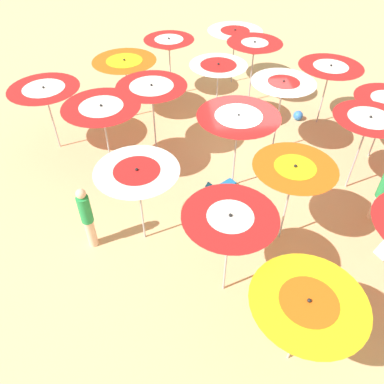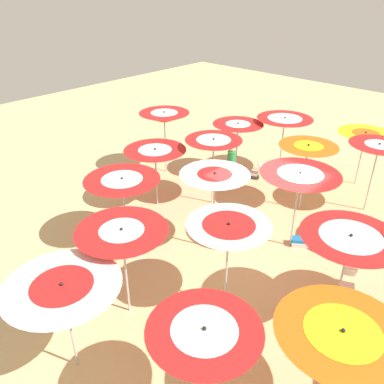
# 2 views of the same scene
# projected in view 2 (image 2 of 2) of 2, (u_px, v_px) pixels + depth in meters

# --- Properties ---
(ground) EXTENTS (41.31, 41.31, 0.04)m
(ground) POSITION_uv_depth(u_px,v_px,m) (261.00, 248.00, 11.95)
(ground) COLOR #D1B57F
(beach_umbrella_0) EXTENTS (1.97, 1.97, 2.57)m
(beach_umbrella_0) POSITION_uv_depth(u_px,v_px,m) (164.00, 118.00, 15.52)
(beach_umbrella_0) COLOR #B2B2B7
(beach_umbrella_0) RESTS_ON ground
(beach_umbrella_1) EXTENTS (2.09, 2.09, 2.16)m
(beach_umbrella_1) POSITION_uv_depth(u_px,v_px,m) (155.00, 154.00, 13.28)
(beach_umbrella_1) COLOR #B2B2B7
(beach_umbrella_1) RESTS_ON ground
(beach_umbrella_2) EXTENTS (2.16, 2.16, 2.23)m
(beach_umbrella_2) POSITION_uv_depth(u_px,v_px,m) (122.00, 184.00, 11.22)
(beach_umbrella_2) COLOR #B2B2B7
(beach_umbrella_2) RESTS_ON ground
(beach_umbrella_3) EXTENTS (2.04, 2.04, 2.42)m
(beach_umbrella_3) POSITION_uv_depth(u_px,v_px,m) (122.00, 238.00, 8.69)
(beach_umbrella_3) COLOR #B2B2B7
(beach_umbrella_3) RESTS_ON ground
(beach_umbrella_4) EXTENTS (2.22, 2.22, 2.25)m
(beach_umbrella_4) POSITION_uv_depth(u_px,v_px,m) (63.00, 293.00, 7.40)
(beach_umbrella_4) COLOR #B2B2B7
(beach_umbrella_4) RESTS_ON ground
(beach_umbrella_5) EXTENTS (1.96, 1.96, 2.25)m
(beach_umbrella_5) POSITION_uv_depth(u_px,v_px,m) (238.00, 128.00, 15.29)
(beach_umbrella_5) COLOR #B2B2B7
(beach_umbrella_5) RESTS_ON ground
(beach_umbrella_6) EXTENTS (1.92, 1.92, 2.46)m
(beach_umbrella_6) POSITION_uv_depth(u_px,v_px,m) (214.00, 144.00, 13.25)
(beach_umbrella_6) COLOR #B2B2B7
(beach_umbrella_6) RESTS_ON ground
(beach_umbrella_7) EXTENTS (1.94, 1.94, 2.53)m
(beach_umbrella_7) POSITION_uv_depth(u_px,v_px,m) (215.00, 180.00, 10.86)
(beach_umbrella_7) COLOR #B2B2B7
(beach_umbrella_7) RESTS_ON ground
(beach_umbrella_8) EXTENTS (1.92, 1.92, 2.42)m
(beach_umbrella_8) POSITION_uv_depth(u_px,v_px,m) (229.00, 231.00, 8.86)
(beach_umbrella_8) COLOR #B2B2B7
(beach_umbrella_8) RESTS_ON ground
(beach_umbrella_9) EXTENTS (1.90, 1.90, 2.34)m
(beach_umbrella_9) POSITION_uv_depth(u_px,v_px,m) (204.00, 339.00, 6.37)
(beach_umbrella_9) COLOR #B2B2B7
(beach_umbrella_9) RESTS_ON ground
(beach_umbrella_10) EXTENTS (2.16, 2.16, 2.40)m
(beach_umbrella_10) POSITION_uv_depth(u_px,v_px,m) (284.00, 122.00, 15.40)
(beach_umbrella_10) COLOR #B2B2B7
(beach_umbrella_10) RESTS_ON ground
(beach_umbrella_11) EXTENTS (1.92, 1.92, 2.41)m
(beach_umbrella_11) POSITION_uv_depth(u_px,v_px,m) (308.00, 151.00, 12.92)
(beach_umbrella_11) COLOR #B2B2B7
(beach_umbrella_11) RESTS_ON ground
(beach_umbrella_12) EXTENTS (2.23, 2.23, 2.48)m
(beach_umbrella_12) POSITION_uv_depth(u_px,v_px,m) (300.00, 180.00, 10.98)
(beach_umbrella_12) COLOR #B2B2B7
(beach_umbrella_12) RESTS_ON ground
(beach_umbrella_13) EXTENTS (2.13, 2.13, 2.45)m
(beach_umbrella_13) POSITION_uv_depth(u_px,v_px,m) (349.00, 244.00, 8.42)
(beach_umbrella_13) COLOR #B2B2B7
(beach_umbrella_13) RESTS_ON ground
(beach_umbrella_14) EXTENTS (2.22, 2.22, 2.25)m
(beach_umbrella_14) POSITION_uv_depth(u_px,v_px,m) (341.00, 339.00, 6.44)
(beach_umbrella_14) COLOR #B2B2B7
(beach_umbrella_14) RESTS_ON ground
(beach_umbrella_15) EXTENTS (2.01, 2.01, 2.15)m
(beach_umbrella_15) POSITION_uv_depth(u_px,v_px,m) (365.00, 137.00, 14.71)
(beach_umbrella_15) COLOR #B2B2B7
(beach_umbrella_15) RESTS_ON ground
(beach_umbrella_16) EXTENTS (1.90, 1.90, 2.49)m
(beach_umbrella_16) POSITION_uv_depth(u_px,v_px,m) (378.00, 150.00, 12.81)
(beach_umbrella_16) COLOR #B2B2B7
(beach_umbrella_16) RESTS_ON ground
(lounger_0) EXTENTS (0.75, 1.21, 0.69)m
(lounger_0) POSITION_uv_depth(u_px,v_px,m) (250.00, 172.00, 16.02)
(lounger_0) COLOR #333338
(lounger_0) RESTS_ON ground
(lounger_1) EXTENTS (1.24, 0.79, 0.68)m
(lounger_1) POSITION_uv_depth(u_px,v_px,m) (348.00, 291.00, 9.99)
(lounger_1) COLOR #333338
(lounger_1) RESTS_ON ground
(lounger_2) EXTENTS (0.94, 1.14, 0.60)m
(lounger_2) POSITION_uv_depth(u_px,v_px,m) (310.00, 240.00, 11.94)
(lounger_2) COLOR silver
(lounger_2) RESTS_ON ground
(beachgoer_1) EXTENTS (0.30, 0.30, 1.74)m
(beachgoer_1) POSITION_uv_depth(u_px,v_px,m) (231.00, 166.00, 14.86)
(beachgoer_1) COLOR beige
(beachgoer_1) RESTS_ON ground
(beach_ball) EXTENTS (0.35, 0.35, 0.35)m
(beach_ball) POSITION_uv_depth(u_px,v_px,m) (136.00, 250.00, 11.56)
(beach_ball) COLOR #337FE5
(beach_ball) RESTS_ON ground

